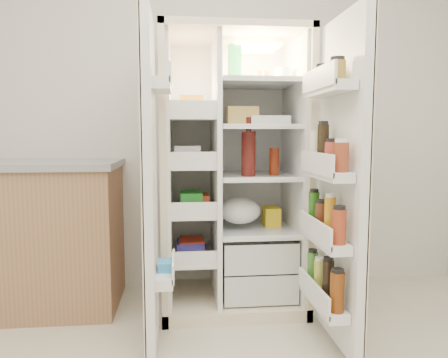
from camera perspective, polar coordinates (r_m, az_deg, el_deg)
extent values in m
cube|color=silver|center=(3.18, -2.87, 9.58)|extent=(4.00, 0.02, 2.70)
cube|color=beige|center=(3.13, 0.36, 1.41)|extent=(0.92, 0.04, 1.80)
cube|color=beige|center=(2.79, -7.91, 0.77)|extent=(0.04, 0.70, 1.80)
cube|color=beige|center=(2.89, 9.78, 0.94)|extent=(0.04, 0.70, 1.80)
cube|color=beige|center=(2.86, 1.14, 18.69)|extent=(0.92, 0.70, 0.04)
cube|color=beige|center=(3.01, 1.07, -15.67)|extent=(0.92, 0.70, 0.08)
cube|color=white|center=(3.10, 0.42, 1.74)|extent=(0.84, 0.02, 1.68)
cube|color=white|center=(2.78, -7.30, 1.19)|extent=(0.02, 0.62, 1.68)
cube|color=white|center=(2.88, 9.22, 1.33)|extent=(0.02, 0.62, 1.68)
cube|color=white|center=(2.79, -1.14, 1.25)|extent=(0.03, 0.62, 1.68)
cube|color=silver|center=(2.96, 4.18, -13.05)|extent=(0.47, 0.52, 0.19)
cube|color=silver|center=(2.90, 4.21, -9.32)|extent=(0.47, 0.52, 0.19)
cube|color=#FFD18C|center=(2.92, 4.17, 17.21)|extent=(0.30, 0.30, 0.02)
cube|color=silver|center=(2.89, -4.22, -10.11)|extent=(0.28, 0.58, 0.02)
cube|color=silver|center=(2.82, -4.27, -4.25)|extent=(0.28, 0.58, 0.02)
cube|color=silver|center=(2.78, -4.32, 1.84)|extent=(0.28, 0.58, 0.02)
cube|color=silver|center=(2.78, -4.37, 8.03)|extent=(0.28, 0.58, 0.02)
cube|color=white|center=(2.89, 4.16, -6.63)|extent=(0.49, 0.58, 0.01)
cube|color=white|center=(2.83, 4.22, 0.49)|extent=(0.49, 0.58, 0.01)
cube|color=white|center=(2.82, 4.27, 6.98)|extent=(0.49, 0.58, 0.02)
cube|color=white|center=(2.84, 4.31, 12.64)|extent=(0.49, 0.58, 0.02)
cube|color=red|center=(2.87, -4.23, -8.97)|extent=(0.16, 0.20, 0.10)
cube|color=green|center=(2.81, -4.28, -2.85)|extent=(0.14, 0.18, 0.12)
cube|color=white|center=(2.78, -4.33, 2.76)|extent=(0.20, 0.22, 0.07)
cube|color=orange|center=(2.78, -4.38, 9.67)|extent=(0.15, 0.16, 0.14)
cube|color=#373090|center=(2.87, -4.23, -9.06)|extent=(0.18, 0.20, 0.09)
cube|color=#CF4524|center=(2.81, -4.28, -3.05)|extent=(0.14, 0.18, 0.10)
cube|color=silver|center=(2.78, -4.33, 3.28)|extent=(0.16, 0.16, 0.12)
sphere|color=orange|center=(2.89, 1.93, -14.81)|extent=(0.07, 0.07, 0.07)
sphere|color=orange|center=(2.94, 3.62, -14.44)|extent=(0.07, 0.07, 0.07)
sphere|color=orange|center=(2.92, 5.75, -14.60)|extent=(0.07, 0.07, 0.07)
sphere|color=orange|center=(3.03, 2.52, -13.83)|extent=(0.07, 0.07, 0.07)
sphere|color=orange|center=(3.02, 4.51, -13.86)|extent=(0.07, 0.07, 0.07)
sphere|color=orange|center=(3.01, 6.59, -14.00)|extent=(0.07, 0.07, 0.07)
sphere|color=orange|center=(2.96, 1.12, -14.28)|extent=(0.07, 0.07, 0.07)
sphere|color=orange|center=(3.05, 5.58, -13.67)|extent=(0.07, 0.07, 0.07)
ellipsoid|color=#3A6C24|center=(2.92, 4.14, -8.93)|extent=(0.26, 0.24, 0.11)
cylinder|color=#49130F|center=(2.70, 3.31, 3.40)|extent=(0.09, 0.09, 0.28)
cylinder|color=maroon|center=(2.77, 6.76, 2.33)|extent=(0.06, 0.06, 0.18)
cube|color=#24863F|center=(2.79, 1.44, 15.30)|extent=(0.08, 0.08, 0.23)
cylinder|color=white|center=(2.83, 7.74, 13.66)|extent=(0.10, 0.10, 0.09)
cylinder|color=brown|center=(2.95, 5.31, 13.38)|extent=(0.07, 0.07, 0.09)
cube|color=silver|center=(2.74, 6.16, 7.80)|extent=(0.25, 0.10, 0.06)
cube|color=tan|center=(2.75, 2.49, 8.43)|extent=(0.20, 0.11, 0.12)
ellipsoid|color=silver|center=(2.81, 2.17, -5.02)|extent=(0.27, 0.25, 0.17)
cube|color=yellow|center=(2.93, 6.41, -5.03)|extent=(0.11, 0.13, 0.13)
cube|color=white|center=(2.24, -9.91, -0.54)|extent=(0.05, 0.40, 1.72)
cube|color=beige|center=(2.25, -10.55, -0.54)|extent=(0.01, 0.40, 1.72)
cube|color=white|center=(2.35, -7.94, -12.72)|extent=(0.09, 0.32, 0.06)
cube|color=white|center=(2.24, -8.32, 12.30)|extent=(0.09, 0.32, 0.06)
cube|color=#338CCC|center=(2.34, -7.95, -12.02)|extent=(0.07, 0.12, 0.10)
cube|color=white|center=(2.31, 15.52, -0.48)|extent=(0.05, 0.58, 1.72)
cube|color=beige|center=(2.32, 16.10, -0.47)|extent=(0.01, 0.58, 1.72)
cube|color=white|center=(2.43, 13.15, -15.65)|extent=(0.11, 0.50, 0.05)
cube|color=white|center=(2.33, 13.35, -7.86)|extent=(0.11, 0.50, 0.05)
cube|color=white|center=(2.27, 13.57, 0.74)|extent=(0.11, 0.50, 0.05)
cube|color=white|center=(2.28, 13.84, 11.58)|extent=(0.11, 0.50, 0.05)
cylinder|color=#652D0B|center=(2.22, 14.97, -14.47)|extent=(0.07, 0.07, 0.20)
cylinder|color=black|center=(2.33, 13.81, -13.17)|extent=(0.06, 0.06, 0.22)
cylinder|color=#B1B93D|center=(2.45, 12.74, -12.65)|extent=(0.06, 0.06, 0.18)
cylinder|color=#3E832B|center=(2.56, 11.80, -11.64)|extent=(0.06, 0.06, 0.19)
cylinder|color=maroon|center=(2.12, 15.21, -6.23)|extent=(0.07, 0.07, 0.17)
cylinder|color=#C07C16|center=(2.24, 14.02, -5.04)|extent=(0.06, 0.06, 0.21)
cylinder|color=#582716|center=(2.36, 12.93, -5.05)|extent=(0.07, 0.07, 0.16)
cylinder|color=#266116|center=(2.48, 11.97, -4.03)|extent=(0.06, 0.06, 0.20)
cylinder|color=maroon|center=(2.08, 15.47, 2.83)|extent=(0.07, 0.07, 0.14)
cylinder|color=#9F3728|center=(2.20, 14.23, 3.03)|extent=(0.07, 0.07, 0.14)
cylinder|color=black|center=(2.32, 13.16, 4.32)|extent=(0.06, 0.06, 0.23)
cylinder|color=#F4E4C9|center=(2.45, 12.15, 3.84)|extent=(0.06, 0.06, 0.18)
cylinder|color=olive|center=(2.17, 14.99, 13.82)|extent=(0.08, 0.08, 0.10)
cylinder|color=brown|center=(2.38, 13.05, 13.18)|extent=(0.08, 0.08, 0.10)
cube|color=olive|center=(3.14, -26.04, -7.18)|extent=(1.31, 0.67, 0.94)
cube|color=gray|center=(3.07, -26.46, 1.76)|extent=(1.35, 0.72, 0.04)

